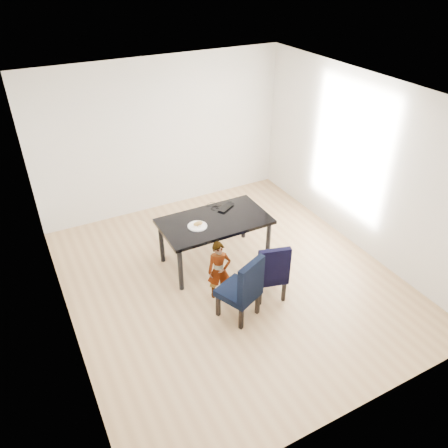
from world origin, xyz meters
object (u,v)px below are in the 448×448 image
chair_left (238,287)px  chair_right (269,269)px  child (219,270)px  plate (197,226)px  laptop (223,206)px  dining_table (215,241)px

chair_left → chair_right: (0.57, 0.15, -0.03)m
chair_right → child: size_ratio=1.01×
plate → laptop: (0.59, 0.31, 0.00)m
plate → chair_left: bearing=-87.8°
chair_right → laptop: (-0.02, 1.29, 0.32)m
dining_table → chair_right: size_ratio=1.79×
dining_table → plate: bearing=-171.4°
dining_table → child: (-0.30, -0.74, 0.07)m
chair_left → chair_right: 0.59m
child → plate: (0.01, 0.69, 0.32)m
chair_right → plate: size_ratio=3.18×
child → plate: size_ratio=3.14×
chair_right → child: (-0.62, 0.29, -0.00)m
plate → chair_right: bearing=-58.1°
dining_table → plate: 0.49m
dining_table → chair_left: chair_left is taller
plate → laptop: size_ratio=0.89×
laptop → chair_right: bearing=60.9°
chair_left → dining_table: bearing=54.4°
chair_right → laptop: bearing=106.6°
chair_right → plate: (-0.61, 0.98, 0.31)m
chair_left → plate: bearing=68.8°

